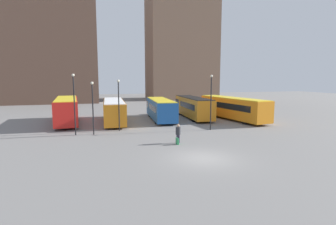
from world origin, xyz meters
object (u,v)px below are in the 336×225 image
Objects in this scene: lamp_post_0 at (93,103)px; lamp_post_3 at (74,100)px; bus_0 at (67,110)px; bus_4 at (232,107)px; suitcase at (177,141)px; bus_2 at (160,109)px; bus_3 at (193,107)px; lamp_post_1 at (211,98)px; lamp_post_2 at (119,101)px; traveler at (178,132)px; bus_1 at (114,110)px.

lamp_post_0 is 0.87× the size of lamp_post_3.
lamp_post_3 is at bearing -173.05° from bus_0.
bus_4 is 15.24× the size of suitcase.
bus_2 is at bearing -12.46° from suitcase.
bus_3 is 5.43m from bus_4.
bus_2 is 0.95× the size of bus_3.
lamp_post_3 reaches higher than lamp_post_1.
bus_2 is at bearing 99.64° from bus_3.
lamp_post_2 is at bearing 25.93° from suitcase.
bus_1 is at bearing 15.16° from traveler.
lamp_post_1 reaches higher than suitcase.
lamp_post_1 is 14.09m from lamp_post_3.
bus_1 is 2.01× the size of lamp_post_2.
bus_1 is 1.01× the size of bus_3.
bus_3 is 17.43m from lamp_post_3.
bus_4 reaches higher than bus_1.
traveler is 0.28× the size of lamp_post_3.
bus_0 is at bearing 31.28° from suitcase.
lamp_post_1 is (-1.38, -9.02, 1.90)m from bus_3.
bus_4 is 16.15m from suitcase.
traveler is (-11.20, -10.87, -0.66)m from bus_4.
bus_1 is 12.89m from lamp_post_1.
bus_3 is at bearing 27.04° from lamp_post_3.
suitcase is 0.14× the size of lamp_post_1.
suitcase is at bearing -148.33° from bus_0.
bus_3 is at bearing -83.31° from bus_1.
lamp_post_1 reaches higher than bus_4.
bus_1 is at bearing -101.84° from bus_0.
bus_3 is 0.87× the size of bus_4.
lamp_post_1 is at bearing 127.28° from bus_4.
lamp_post_0 is at bearing 123.53° from bus_3.
bus_0 is at bearing 93.42° from bus_3.
bus_1 is 15.96m from bus_4.
bus_0 is 17.08m from traveler.
lamp_post_2 reaches higher than traveler.
suitcase is 8.11m from lamp_post_1.
bus_4 is at bearing 16.14° from lamp_post_0.
lamp_post_3 is at bearing 175.35° from lamp_post_1.
lamp_post_0 is (3.29, -7.96, 1.42)m from bus_0.
bus_0 is at bearing 91.80° from bus_2.
lamp_post_3 is at bearing 95.59° from bus_4.
bus_3 is 6.56× the size of traveler.
bus_2 reaches higher than traveler.
traveler is at bearing -157.96° from bus_1.
bus_0 is 6.55× the size of traveler.
traveler is at bearing -146.82° from bus_0.
bus_4 is at bearing 14.16° from lamp_post_3.
bus_0 is 8.08m from lamp_post_3.
bus_1 is 6.26m from bus_2.
bus_4 reaches higher than suitcase.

